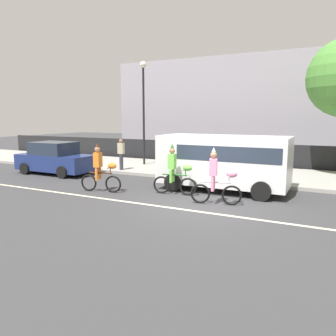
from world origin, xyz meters
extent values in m
plane|color=#38383A|center=(0.00, 0.00, 0.00)|extent=(80.00, 80.00, 0.00)
cube|color=beige|center=(0.00, -0.50, 0.00)|extent=(36.00, 0.14, 0.01)
cube|color=#9E9B93|center=(0.00, 6.50, 0.07)|extent=(60.00, 5.00, 0.15)
cube|color=black|center=(0.00, 9.40, 0.70)|extent=(40.00, 0.08, 1.40)
cube|color=#99939E|center=(1.38, 18.00, 3.67)|extent=(28.00, 8.00, 7.34)
torus|color=black|center=(-3.72, 0.45, 0.33)|extent=(0.67, 0.19, 0.67)
torus|color=black|center=(-4.75, 0.26, 0.33)|extent=(0.67, 0.19, 0.67)
cylinder|color=#4C2614|center=(-4.24, 0.35, 0.75)|extent=(0.96, 0.23, 0.05)
cylinder|color=#4C2614|center=(-4.38, 0.33, 0.84)|extent=(0.04, 0.04, 0.18)
cylinder|color=#4C2614|center=(-3.82, 0.43, 0.86)|extent=(0.04, 0.04, 0.23)
cylinder|color=#4C2614|center=(-3.82, 0.43, 0.98)|extent=(0.13, 0.50, 0.03)
ellipsoid|color=orange|center=(-3.74, 0.45, 1.05)|extent=(0.39, 0.26, 0.24)
cube|color=orange|center=(-4.34, 0.34, 1.26)|extent=(0.30, 0.36, 0.56)
sphere|color=#9E7051|center=(-4.34, 0.34, 1.66)|extent=(0.22, 0.22, 0.22)
cone|color=#4C2614|center=(-4.34, 0.34, 1.84)|extent=(0.14, 0.14, 0.16)
cylinder|color=orange|center=(-4.31, 0.20, 0.71)|extent=(0.11, 0.11, 0.48)
cylinder|color=orange|center=(-4.36, 0.47, 0.71)|extent=(0.11, 0.11, 0.48)
torus|color=black|center=(-0.94, 1.31, 0.33)|extent=(0.67, 0.15, 0.67)
torus|color=black|center=(-1.98, 1.18, 0.33)|extent=(0.67, 0.15, 0.67)
cylinder|color=#266626|center=(-1.46, 1.24, 0.75)|extent=(0.96, 0.17, 0.05)
cylinder|color=#266626|center=(-1.61, 1.23, 0.84)|extent=(0.04, 0.04, 0.18)
cylinder|color=#266626|center=(-1.05, 1.30, 0.86)|extent=(0.04, 0.04, 0.23)
cylinder|color=#266626|center=(-1.05, 1.30, 0.98)|extent=(0.09, 0.50, 0.03)
ellipsoid|color=#72CC4C|center=(-0.96, 1.31, 1.05)|extent=(0.38, 0.24, 0.24)
cube|color=#72CC4C|center=(-1.56, 1.23, 1.26)|extent=(0.28, 0.35, 0.56)
sphere|color=#9E7051|center=(-1.56, 1.23, 1.66)|extent=(0.22, 0.22, 0.22)
cone|color=#266626|center=(-1.56, 1.23, 1.84)|extent=(0.14, 0.14, 0.16)
cylinder|color=#72CC4C|center=(-1.55, 1.09, 0.71)|extent=(0.11, 0.11, 0.48)
cylinder|color=#72CC4C|center=(-1.58, 1.37, 0.71)|extent=(0.11, 0.11, 0.48)
torus|color=black|center=(0.89, 0.70, 0.33)|extent=(0.67, 0.22, 0.67)
torus|color=black|center=(-0.13, 0.47, 0.33)|extent=(0.67, 0.22, 0.67)
cylinder|color=silver|center=(0.38, 0.58, 0.75)|extent=(0.95, 0.27, 0.05)
cylinder|color=silver|center=(0.23, 0.55, 0.84)|extent=(0.04, 0.04, 0.18)
cylinder|color=silver|center=(0.79, 0.68, 0.86)|extent=(0.04, 0.04, 0.23)
cylinder|color=silver|center=(0.79, 0.68, 0.98)|extent=(0.14, 0.49, 0.03)
ellipsoid|color=pink|center=(0.87, 0.70, 1.05)|extent=(0.40, 0.28, 0.24)
cube|color=pink|center=(0.28, 0.56, 1.26)|extent=(0.31, 0.37, 0.56)
sphere|color=#9E7051|center=(0.28, 0.56, 1.66)|extent=(0.22, 0.22, 0.22)
cone|color=silver|center=(0.28, 0.56, 1.84)|extent=(0.14, 0.14, 0.16)
cylinder|color=pink|center=(0.31, 0.43, 0.71)|extent=(0.11, 0.11, 0.48)
cylinder|color=pink|center=(0.25, 0.70, 0.71)|extent=(0.11, 0.11, 0.48)
cube|color=white|center=(-0.04, 2.70, 1.23)|extent=(5.00, 2.00, 1.90)
cube|color=#283342|center=(0.36, 2.70, 1.58)|extent=(3.90, 2.02, 0.56)
cylinder|color=black|center=(1.66, 1.70, 0.35)|extent=(0.70, 0.22, 0.70)
cylinder|color=black|center=(1.66, 3.70, 0.35)|extent=(0.70, 0.22, 0.70)
cylinder|color=black|center=(-1.74, 1.70, 0.35)|extent=(0.70, 0.22, 0.70)
cylinder|color=black|center=(-1.74, 3.70, 0.35)|extent=(0.70, 0.22, 0.70)
cube|color=navy|center=(-8.92, 2.65, 0.60)|extent=(4.10, 1.72, 0.80)
cube|color=#232D3D|center=(-9.02, 2.65, 1.32)|extent=(2.10, 1.58, 0.64)
cylinder|color=black|center=(-7.65, 1.79, 0.30)|extent=(0.60, 0.20, 0.60)
cylinder|color=black|center=(-7.65, 3.51, 0.30)|extent=(0.60, 0.20, 0.60)
cylinder|color=black|center=(-10.19, 1.79, 0.30)|extent=(0.60, 0.20, 0.60)
cylinder|color=black|center=(-10.19, 3.51, 0.30)|extent=(0.60, 0.20, 0.60)
cylinder|color=black|center=(-6.08, 6.77, 2.90)|extent=(0.12, 0.12, 5.50)
sphere|color=#EAEACC|center=(-6.08, 6.77, 5.83)|extent=(0.36, 0.36, 0.36)
cylinder|color=#33333D|center=(-6.10, 4.45, 0.57)|extent=(0.20, 0.20, 0.85)
cube|color=beige|center=(-6.10, 4.45, 1.28)|extent=(0.32, 0.20, 0.56)
sphere|color=#9E7051|center=(-6.10, 4.45, 1.67)|extent=(0.20, 0.20, 0.20)
camera|label=1|loc=(3.73, -9.69, 2.89)|focal=35.00mm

